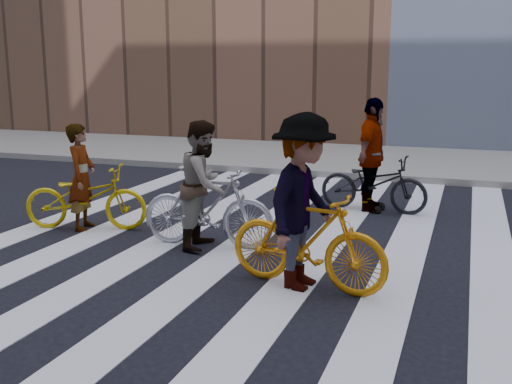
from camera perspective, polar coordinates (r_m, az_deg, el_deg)
The scene contains 11 objects.
ground at distance 8.68m, azimuth 3.17°, elevation -4.54°, with size 100.00×100.00×0.00m, color black.
sidewalk_far at distance 15.84m, azimuth 10.99°, elevation 2.98°, with size 100.00×5.00×0.15m, color gray.
zebra_crosswalk at distance 8.68m, azimuth 3.17°, elevation -4.50°, with size 8.25×10.00×0.01m.
bike_yellow_left at distance 9.47m, azimuth -15.92°, elevation -0.50°, with size 0.66×1.89×0.99m, color gold.
bike_silver_mid at distance 8.22m, azimuth -4.63°, elevation -1.44°, with size 0.53×1.87×1.12m, color #A7A7B1.
bike_yellow_right at distance 6.68m, azimuth 4.88°, elevation -4.52°, with size 0.53×1.88×1.13m, color orange.
bike_dark_rear at distance 10.46m, azimuth 11.12°, elevation 0.81°, with size 0.65×1.85×0.97m, color black.
rider_left at distance 9.44m, azimuth -16.27°, elevation 1.37°, with size 0.59×0.39×1.62m, color slate.
rider_mid at distance 8.18m, azimuth -4.98°, elevation 0.72°, with size 0.85×0.66×1.75m, color slate.
rider_right at distance 6.59m, azimuth 4.52°, elevation -0.99°, with size 1.27×0.73×1.97m, color slate.
rider_rear at distance 10.39m, azimuth 10.95°, elevation 3.46°, with size 1.14×0.47×1.95m, color slate.
Camera 1 is at (2.36, -7.99, 2.43)m, focal length 42.00 mm.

